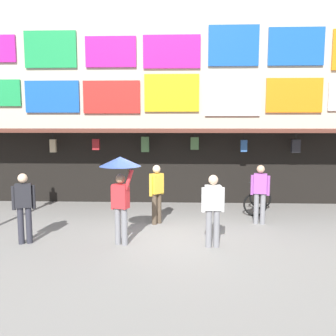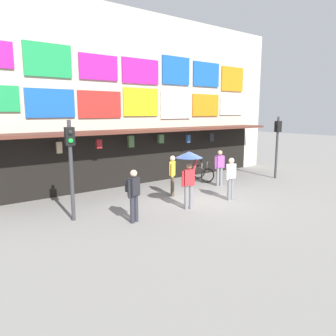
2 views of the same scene
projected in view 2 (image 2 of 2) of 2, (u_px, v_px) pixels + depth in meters
ground_plane at (198, 200)px, 12.85m from camera, size 80.00×80.00×0.00m
shopfront at (134, 101)px, 15.73m from camera, size 18.00×2.60×8.00m
traffic_light_near at (71, 154)px, 10.13m from camera, size 0.31×0.34×3.20m
traffic_light_far at (277, 137)px, 16.83m from camera, size 0.33×0.35×3.20m
bicycle_parked at (203, 173)px, 16.49m from camera, size 1.08×1.34×1.05m
pedestrian_in_green at (172, 173)px, 13.39m from camera, size 0.41×0.41×1.68m
pedestrian_in_black at (133, 192)px, 10.17m from camera, size 0.51×0.43×1.68m
pedestrian_with_umbrella at (189, 164)px, 11.44m from camera, size 0.96×0.96×2.08m
pedestrian_in_white at (219, 165)px, 15.25m from camera, size 0.52×0.42×1.68m
pedestrian_in_yellow at (231, 176)px, 12.78m from camera, size 0.53×0.25×1.68m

